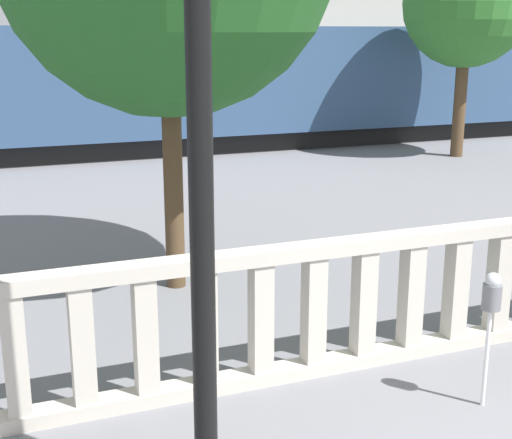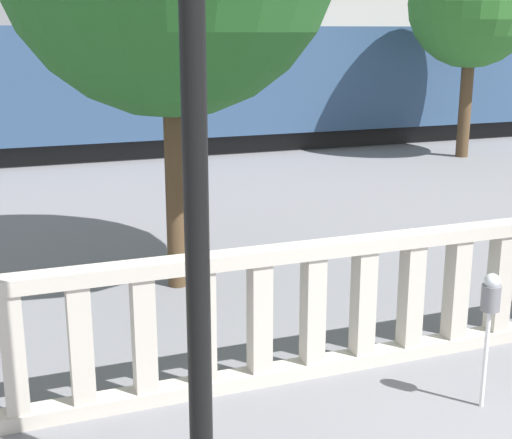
{
  "view_description": "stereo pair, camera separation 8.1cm",
  "coord_description": "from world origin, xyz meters",
  "views": [
    {
      "loc": [
        -3.78,
        -2.69,
        3.36
      ],
      "look_at": [
        -1.07,
        4.26,
        1.39
      ],
      "focal_mm": 50.0,
      "sensor_mm": 36.0,
      "label": 1
    },
    {
      "loc": [
        -3.7,
        -2.72,
        3.36
      ],
      "look_at": [
        -1.07,
        4.26,
        1.39
      ],
      "focal_mm": 50.0,
      "sensor_mm": 36.0,
      "label": 2
    }
  ],
  "objects": [
    {
      "name": "train_near",
      "position": [
        0.42,
        17.4,
        1.84
      ],
      "size": [
        29.72,
        3.02,
        4.1
      ],
      "color": "black",
      "rests_on": "ground"
    },
    {
      "name": "lamppost",
      "position": [
        -2.5,
        1.56,
        2.89
      ],
      "size": [
        0.36,
        0.36,
        5.73
      ],
      "color": "black",
      "rests_on": "ground"
    },
    {
      "name": "parking_meter",
      "position": [
        0.35,
        2.11,
        1.03
      ],
      "size": [
        0.17,
        0.17,
        1.3
      ],
      "color": "silver",
      "rests_on": "ground"
    },
    {
      "name": "tree_right",
      "position": [
        8.54,
        13.59,
        4.07
      ],
      "size": [
        3.37,
        3.37,
        5.77
      ],
      "color": "#4C3823",
      "rests_on": "ground"
    },
    {
      "name": "balustrade",
      "position": [
        -0.0,
        3.26,
        0.69
      ],
      "size": [
        17.24,
        0.24,
        1.38
      ],
      "color": "#BCB5A8",
      "rests_on": "ground"
    }
  ]
}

